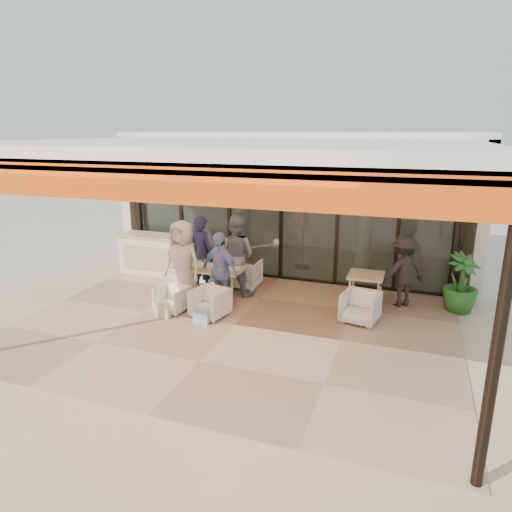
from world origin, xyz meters
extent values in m
plane|color=#C6B293|center=(0.00, 0.00, 0.00)|extent=(70.00, 70.00, 0.00)
cube|color=tan|center=(0.00, 0.00, 0.01)|extent=(8.00, 6.00, 0.01)
cube|color=silver|center=(0.00, 0.00, 3.30)|extent=(8.00, 6.00, 0.20)
cube|color=#F54E0C|center=(0.00, -2.94, 3.02)|extent=(8.00, 0.12, 0.45)
cube|color=orange|center=(0.00, -2.25, 3.14)|extent=(8.00, 1.50, 0.06)
cylinder|color=black|center=(3.88, -2.88, 1.60)|extent=(0.12, 0.12, 3.20)
cylinder|color=black|center=(-3.88, 2.88, 1.60)|extent=(0.12, 0.12, 3.20)
cylinder|color=black|center=(3.88, 2.88, 1.60)|extent=(0.12, 0.12, 3.20)
cube|color=#9EADA3|center=(0.00, 3.00, 1.60)|extent=(8.00, 0.03, 3.20)
cube|color=black|center=(0.00, 3.00, 0.04)|extent=(8.00, 0.10, 0.08)
cube|color=black|center=(0.00, 3.00, 3.16)|extent=(8.00, 0.10, 0.08)
cube|color=black|center=(-4.00, 3.00, 1.60)|extent=(0.08, 0.10, 3.20)
cube|color=black|center=(-2.70, 3.00, 1.60)|extent=(0.08, 0.10, 3.20)
cube|color=black|center=(-1.35, 3.00, 1.60)|extent=(0.08, 0.10, 3.20)
cube|color=black|center=(0.00, 3.00, 1.60)|extent=(0.08, 0.10, 3.20)
cube|color=black|center=(1.35, 3.00, 1.60)|extent=(0.08, 0.10, 3.20)
cube|color=black|center=(2.70, 3.00, 1.60)|extent=(0.08, 0.10, 3.20)
cube|color=black|center=(4.00, 3.00, 1.60)|extent=(0.08, 0.10, 3.20)
cube|color=silver|center=(0.00, 6.50, 1.70)|extent=(9.00, 0.25, 3.40)
cube|color=silver|center=(-4.40, 4.75, 1.70)|extent=(0.25, 3.50, 3.40)
cube|color=silver|center=(4.40, 4.75, 1.70)|extent=(0.25, 3.50, 3.40)
cube|color=silver|center=(0.00, 4.75, 3.40)|extent=(9.00, 3.50, 0.25)
cube|color=#DAC184|center=(0.00, 4.75, 0.01)|extent=(8.00, 3.50, 0.02)
cylinder|color=silver|center=(-1.60, 4.60, 1.50)|extent=(0.40, 0.40, 3.00)
cylinder|color=silver|center=(1.80, 4.60, 1.50)|extent=(0.40, 0.40, 3.00)
cylinder|color=black|center=(-1.20, 4.20, 3.00)|extent=(0.03, 0.03, 0.70)
cube|color=black|center=(-1.20, 4.20, 2.55)|extent=(0.30, 0.30, 0.40)
sphere|color=#FFBF72|center=(-1.20, 4.20, 2.55)|extent=(0.18, 0.18, 0.18)
cylinder|color=black|center=(2.30, 4.20, 3.00)|extent=(0.03, 0.03, 0.70)
cube|color=black|center=(2.30, 4.20, 2.55)|extent=(0.30, 0.30, 0.40)
sphere|color=#FFBF72|center=(2.30, 4.20, 2.55)|extent=(0.18, 0.18, 0.18)
cylinder|color=black|center=(0.30, 4.00, 0.05)|extent=(0.40, 0.40, 0.05)
cylinder|color=black|center=(0.30, 4.00, 1.05)|extent=(0.04, 0.04, 2.10)
cone|color=#F24815|center=(0.30, 4.00, 1.70)|extent=(0.32, 0.32, 1.10)
cube|color=silver|center=(-3.10, 2.30, 0.50)|extent=(1.80, 0.60, 1.00)
cube|color=#DAC184|center=(-3.10, 2.30, 1.01)|extent=(1.85, 0.65, 0.06)
cube|color=#DAC184|center=(-3.10, 1.99, 0.50)|extent=(1.50, 0.02, 0.60)
cube|color=#DAC184|center=(-1.05, 1.19, 0.72)|extent=(1.50, 0.90, 0.05)
cube|color=white|center=(-1.05, 1.19, 0.74)|extent=(1.30, 0.35, 0.01)
cylinder|color=#DAC184|center=(-1.67, 0.87, 0.35)|extent=(0.06, 0.06, 0.70)
cylinder|color=#DAC184|center=(-0.43, 0.87, 0.35)|extent=(0.06, 0.06, 0.70)
cylinder|color=#DAC184|center=(-1.67, 1.51, 0.35)|extent=(0.06, 0.06, 0.70)
cylinder|color=#DAC184|center=(-0.43, 1.51, 0.35)|extent=(0.06, 0.06, 0.70)
cylinder|color=white|center=(-1.50, 1.04, 0.81)|extent=(0.06, 0.06, 0.11)
cylinder|color=white|center=(-1.30, 1.39, 0.81)|extent=(0.06, 0.06, 0.11)
cylinder|color=white|center=(-1.00, 1.09, 0.81)|extent=(0.06, 0.06, 0.11)
cylinder|color=white|center=(-0.75, 1.37, 0.81)|extent=(0.06, 0.06, 0.11)
cylinder|color=white|center=(-0.55, 0.99, 0.81)|extent=(0.06, 0.06, 0.11)
cylinder|color=white|center=(-1.60, 1.24, 0.81)|extent=(0.06, 0.06, 0.11)
cylinder|color=#933A15|center=(-1.60, 1.34, 0.83)|extent=(0.07, 0.07, 0.16)
cylinder|color=black|center=(-1.15, 1.47, 0.83)|extent=(0.09, 0.09, 0.17)
cylinder|color=black|center=(-1.15, 1.47, 0.93)|extent=(0.10, 0.10, 0.01)
cylinder|color=white|center=(-1.50, 0.89, 0.76)|extent=(0.22, 0.22, 0.01)
cylinder|color=white|center=(-0.60, 0.89, 0.76)|extent=(0.22, 0.22, 0.01)
cylinder|color=white|center=(-1.50, 1.51, 0.76)|extent=(0.22, 0.22, 0.01)
cylinder|color=white|center=(-0.60, 1.51, 0.76)|extent=(0.22, 0.22, 0.01)
imported|color=white|center=(-1.47, 2.14, 0.30)|extent=(0.67, 0.64, 0.60)
imported|color=white|center=(-0.63, 2.14, 0.36)|extent=(0.71, 0.67, 0.72)
imported|color=white|center=(-1.47, 0.24, 0.30)|extent=(0.65, 0.61, 0.59)
imported|color=white|center=(-0.63, 0.24, 0.32)|extent=(0.74, 0.71, 0.65)
imported|color=#1B1F3C|center=(-1.47, 1.64, 0.87)|extent=(0.73, 0.59, 1.74)
imported|color=slate|center=(-0.63, 1.64, 0.91)|extent=(0.97, 0.81, 1.81)
imported|color=beige|center=(-1.47, 0.74, 0.90)|extent=(0.97, 0.72, 1.80)
imported|color=#7387BF|center=(-0.63, 0.74, 0.81)|extent=(1.03, 0.71, 1.62)
cube|color=silver|center=(-1.47, -0.16, 0.17)|extent=(0.30, 0.10, 0.34)
cube|color=#99BFD8|center=(-0.63, -0.16, 0.17)|extent=(0.30, 0.10, 0.34)
cube|color=#DAC184|center=(2.19, 1.72, 0.72)|extent=(0.70, 0.70, 0.05)
cylinder|color=#DAC184|center=(1.91, 1.44, 0.35)|extent=(0.05, 0.05, 0.70)
cylinder|color=#DAC184|center=(2.47, 1.44, 0.35)|extent=(0.05, 0.05, 0.70)
cylinder|color=#DAC184|center=(1.91, 2.00, 0.35)|extent=(0.05, 0.05, 0.70)
cylinder|color=#DAC184|center=(2.47, 2.00, 0.35)|extent=(0.05, 0.05, 0.70)
imported|color=white|center=(2.19, 0.97, 0.34)|extent=(0.76, 0.72, 0.67)
imported|color=black|center=(2.90, 2.10, 0.76)|extent=(1.13, 1.04, 1.53)
imported|color=#1E5919|center=(4.02, 2.21, 0.61)|extent=(0.97, 0.97, 1.22)
camera|label=1|loc=(3.04, -7.36, 3.58)|focal=32.00mm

